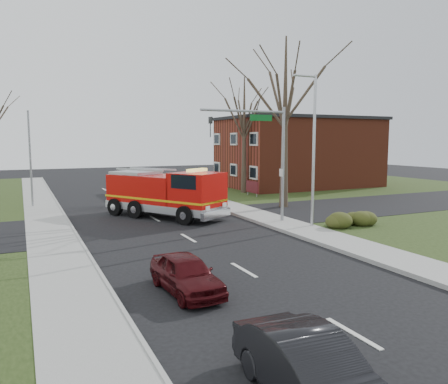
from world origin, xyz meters
name	(u,v)px	position (x,y,z in m)	size (l,w,h in m)	color
ground	(188,238)	(0.00, 0.00, 0.00)	(120.00, 120.00, 0.00)	black
sidewalk_right	(292,226)	(6.20, 0.00, 0.07)	(2.40, 80.00, 0.15)	gray
sidewalk_left	(57,250)	(-6.20, 0.00, 0.07)	(2.40, 80.00, 0.15)	gray
cross_street_right	(434,201)	(22.40, 4.00, 0.08)	(30.00, 8.00, 0.15)	black
brick_building	(298,152)	(19.00, 18.00, 3.66)	(15.40, 10.40, 7.25)	maroon
health_center_sign	(252,187)	(10.50, 12.50, 0.88)	(0.12, 2.00, 1.40)	#551319
hedge_corner	(343,217)	(9.00, -1.00, 0.58)	(2.80, 2.00, 0.90)	#373E16
bare_tree_near	(285,104)	(9.50, 6.00, 7.41)	(6.00, 6.00, 12.00)	#382D21
bare_tree_far	(244,122)	(11.00, 15.00, 6.49)	(5.25, 5.25, 10.50)	#382D21
traffic_signal_mast	(264,143)	(5.21, 1.50, 4.71)	(5.29, 0.18, 6.80)	gray
streetlight_pole	(313,146)	(7.14, -0.50, 4.55)	(1.48, 0.16, 8.40)	#B7BABF
utility_pole_far	(30,160)	(-6.80, 14.00, 3.50)	(0.14, 0.14, 7.00)	gray
fire_engine	(166,195)	(0.82, 6.25, 1.45)	(6.43, 8.18, 3.20)	#BD0D08
parked_car_maroon	(186,274)	(-2.80, -7.34, 0.62)	(1.47, 3.65, 1.24)	#3D090C
parked_car_gray	(311,371)	(-2.80, -14.02, 0.67)	(1.42, 4.06, 1.34)	black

